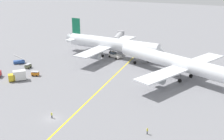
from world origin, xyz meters
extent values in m
plane|color=gray|center=(0.00, 0.00, 0.00)|extent=(600.00, 600.00, 0.00)
cube|color=yellow|center=(3.04, 10.00, 0.00)|extent=(15.44, 119.13, 0.01)
cylinder|color=white|center=(-12.24, 57.41, 5.67)|extent=(43.51, 7.72, 5.62)
cone|color=white|center=(10.57, 56.30, 5.67)|extent=(3.05, 5.30, 5.17)
cone|color=white|center=(-34.85, 58.52, 5.67)|extent=(3.82, 4.66, 4.49)
cube|color=white|center=(-14.40, 57.52, 4.83)|extent=(8.51, 43.58, 0.44)
cube|color=white|center=(-32.36, 58.40, 6.23)|extent=(3.83, 13.14, 0.28)
cube|color=#14724C|center=(-32.06, 58.38, 12.07)|extent=(4.41, 0.57, 7.19)
cylinder|color=#999EA3|center=(-13.99, 45.36, 3.03)|extent=(4.32, 2.80, 2.60)
cylinder|color=#999EA3|center=(-12.81, 69.59, 3.03)|extent=(4.32, 2.80, 2.60)
cylinder|color=slate|center=(-15.23, 60.96, 1.90)|extent=(0.28, 0.28, 2.49)
cylinder|color=black|center=(-15.23, 60.96, 0.65)|extent=(1.33, 0.61, 1.30)
cylinder|color=slate|center=(-15.57, 54.17, 1.90)|extent=(0.28, 0.28, 2.49)
cylinder|color=black|center=(-15.57, 54.17, 0.65)|extent=(1.33, 0.61, 1.30)
cylinder|color=slate|center=(5.05, 56.57, 1.90)|extent=(0.28, 0.28, 2.49)
cylinder|color=black|center=(5.05, 56.57, 0.65)|extent=(1.33, 0.61, 1.30)
cylinder|color=white|center=(20.47, 44.47, 5.45)|extent=(50.25, 22.80, 5.10)
cone|color=white|center=(-4.89, 53.90, 5.45)|extent=(4.26, 5.37, 4.69)
cube|color=white|center=(22.89, 43.57, 4.69)|extent=(21.61, 44.22, 0.44)
cylinder|color=#999EA3|center=(26.32, 55.68, 2.89)|extent=(4.84, 3.90, 2.60)
cylinder|color=#999EA3|center=(17.58, 32.16, 2.89)|extent=(4.84, 3.90, 2.60)
cylinder|color=slate|center=(22.64, 40.04, 1.90)|extent=(0.28, 0.28, 2.51)
cylinder|color=black|center=(22.64, 40.04, 0.65)|extent=(1.41, 0.97, 1.30)
cylinder|color=slate|center=(25.01, 46.41, 1.90)|extent=(0.28, 0.28, 2.51)
cylinder|color=black|center=(25.01, 46.41, 0.65)|extent=(1.41, 0.97, 1.30)
cylinder|color=slate|center=(1.08, 51.68, 1.90)|extent=(0.28, 0.28, 2.51)
cylinder|color=black|center=(1.08, 51.68, 0.65)|extent=(1.41, 0.97, 1.30)
cube|color=white|center=(-10.29, 56.02, 1.00)|extent=(6.76, 4.64, 1.10)
cube|color=#333D47|center=(-11.58, 56.53, 2.00)|extent=(2.84, 2.69, 0.90)
cylinder|color=#4C4C51|center=(-5.89, 54.26, 1.11)|extent=(3.05, 1.37, 0.20)
sphere|color=orange|center=(-11.58, 56.53, 2.63)|extent=(0.24, 0.24, 0.24)
cylinder|color=black|center=(-12.86, 55.70, 0.45)|extent=(0.95, 0.61, 0.90)
cylinder|color=black|center=(-11.94, 58.01, 0.45)|extent=(0.95, 0.61, 0.90)
cylinder|color=black|center=(-8.65, 54.03, 0.45)|extent=(0.95, 0.61, 0.90)
cylinder|color=black|center=(-7.73, 56.34, 0.45)|extent=(0.95, 0.61, 0.90)
cube|color=orange|center=(-25.73, 22.16, 0.80)|extent=(2.96, 2.31, 1.00)
cube|color=#B2B2B7|center=(-25.73, 22.16, 1.65)|extent=(3.11, 2.43, 0.12)
cylinder|color=black|center=(-25.27, 23.07, 0.30)|extent=(0.63, 0.40, 0.60)
cylinder|color=black|center=(-24.78, 21.76, 0.30)|extent=(0.63, 0.40, 0.60)
cylinder|color=black|center=(-26.67, 22.55, 0.30)|extent=(0.63, 0.40, 0.60)
cylinder|color=black|center=(-26.19, 21.24, 0.30)|extent=(0.63, 0.40, 0.60)
cube|color=gold|center=(-29.20, 14.35, 1.40)|extent=(3.26, 3.24, 2.20)
cube|color=silver|center=(-27.43, 16.31, 1.90)|extent=(4.59, 4.73, 3.20)
cylinder|color=black|center=(-27.89, 14.75, 0.30)|extent=(0.55, 0.58, 0.60)
cylinder|color=black|center=(-28.93, 15.69, 0.30)|extent=(0.55, 0.58, 0.60)
cylinder|color=black|center=(-26.89, 15.86, 0.30)|extent=(0.55, 0.58, 0.60)
cylinder|color=black|center=(-27.93, 16.80, 0.30)|extent=(0.55, 0.58, 0.60)
cube|color=#2D5199|center=(-41.75, 30.33, 0.80)|extent=(4.64, 4.55, 1.00)
cube|color=silver|center=(-41.53, 30.54, 2.70)|extent=(4.00, 3.89, 2.71)
cylinder|color=black|center=(-41.82, 29.31, 0.30)|extent=(0.57, 0.56, 0.60)
cylinder|color=black|center=(-42.78, 30.33, 0.30)|extent=(0.57, 0.56, 0.60)
cylinder|color=black|center=(-40.73, 30.34, 0.30)|extent=(0.57, 0.56, 0.60)
cylinder|color=black|center=(-41.69, 31.36, 0.30)|extent=(0.57, 0.56, 0.60)
cube|color=#666B4C|center=(-34.33, 27.63, 0.80)|extent=(1.70, 2.71, 1.00)
cube|color=#B2B2B7|center=(-34.33, 27.63, 1.65)|extent=(1.79, 2.85, 0.12)
cylinder|color=black|center=(-33.57, 26.94, 0.30)|extent=(0.25, 0.61, 0.60)
cylinder|color=black|center=(-34.96, 26.83, 0.30)|extent=(0.25, 0.61, 0.60)
cylinder|color=black|center=(-33.69, 28.44, 0.30)|extent=(0.25, 0.61, 0.60)
cylinder|color=black|center=(-35.08, 28.33, 0.30)|extent=(0.25, 0.61, 0.60)
cylinder|color=black|center=(-36.54, 15.91, 0.30)|extent=(0.47, 0.62, 0.60)
cylinder|color=#4C4C51|center=(24.30, 4.23, 0.42)|extent=(0.28, 0.28, 0.85)
cylinder|color=#D1E02D|center=(24.30, 4.23, 1.15)|extent=(0.36, 0.36, 0.60)
sphere|color=beige|center=(24.30, 4.23, 1.56)|extent=(0.23, 0.23, 0.23)
cylinder|color=#F24C19|center=(24.35, 3.93, 1.27)|extent=(0.05, 0.05, 0.40)
cylinder|color=black|center=(-0.17, 0.03, 0.42)|extent=(0.28, 0.28, 0.84)
cylinder|color=#D1E02D|center=(-0.17, 0.03, 1.14)|extent=(0.36, 0.36, 0.60)
sphere|color=tan|center=(-0.17, 0.03, 1.55)|extent=(0.23, 0.23, 0.23)
cylinder|color=#F24C19|center=(-0.44, -0.11, 1.26)|extent=(0.05, 0.05, 0.40)
cylinder|color=#B7B7BC|center=(-19.07, 77.19, 4.39)|extent=(7.31, 15.55, 3.20)
cylinder|color=#99999E|center=(-21.18, 84.52, 4.39)|extent=(3.84, 3.84, 3.52)
cylinder|color=#595960|center=(-20.91, 83.56, 2.20)|extent=(0.70, 0.70, 4.39)
camera|label=1|loc=(42.90, -49.32, 35.25)|focal=44.60mm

